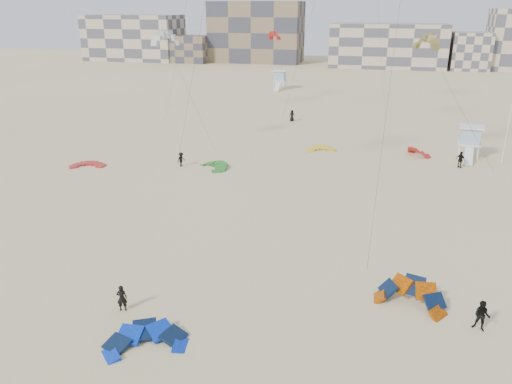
% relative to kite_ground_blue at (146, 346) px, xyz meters
% --- Properties ---
extents(ground, '(320.00, 320.00, 0.00)m').
position_rel_kite_ground_blue_xyz_m(ground, '(0.43, 4.27, 0.00)').
color(ground, beige).
rests_on(ground, ground).
extents(kite_ground_blue, '(5.91, 6.01, 2.57)m').
position_rel_kite_ground_blue_xyz_m(kite_ground_blue, '(0.00, 0.00, 0.00)').
color(kite_ground_blue, '#0C31CC').
rests_on(kite_ground_blue, ground).
extents(kite_ground_orange, '(5.06, 5.09, 4.01)m').
position_rel_kite_ground_blue_xyz_m(kite_ground_orange, '(13.34, 7.36, 0.00)').
color(kite_ground_orange, '#ED5800').
rests_on(kite_ground_orange, ground).
extents(kite_ground_red, '(4.48, 4.61, 0.62)m').
position_rel_kite_ground_blue_xyz_m(kite_ground_red, '(-20.23, 26.88, 0.00)').
color(kite_ground_red, red).
rests_on(kite_ground_red, ground).
extents(kite_ground_green, '(5.48, 5.48, 1.91)m').
position_rel_kite_ground_blue_xyz_m(kite_ground_green, '(-6.54, 29.78, 0.00)').
color(kite_ground_green, '#21872E').
rests_on(kite_ground_green, ground).
extents(kite_ground_red_far, '(4.39, 4.37, 3.00)m').
position_rel_kite_ground_blue_xyz_m(kite_ground_red_far, '(15.27, 40.37, 0.00)').
color(kite_ground_red_far, red).
rests_on(kite_ground_red_far, ground).
extents(kite_ground_yellow, '(4.27, 4.41, 1.42)m').
position_rel_kite_ground_blue_xyz_m(kite_ground_yellow, '(3.94, 39.66, 0.00)').
color(kite_ground_yellow, yellow).
rests_on(kite_ground_yellow, ground).
extents(kitesurfer_main, '(0.69, 0.57, 1.64)m').
position_rel_kite_ground_blue_xyz_m(kitesurfer_main, '(-2.74, 2.63, 0.82)').
color(kitesurfer_main, black).
rests_on(kitesurfer_main, ground).
extents(kitesurfer_b, '(1.04, 0.93, 1.76)m').
position_rel_kite_ground_blue_xyz_m(kitesurfer_b, '(16.98, 5.80, 0.88)').
color(kitesurfer_b, black).
rests_on(kitesurfer_b, ground).
extents(kitesurfer_c, '(1.00, 1.18, 1.59)m').
position_rel_kite_ground_blue_xyz_m(kitesurfer_c, '(-10.15, 29.37, 0.79)').
color(kitesurfer_c, black).
rests_on(kitesurfer_c, ground).
extents(kitesurfer_d, '(1.12, 0.99, 1.81)m').
position_rel_kite_ground_blue_xyz_m(kitesurfer_d, '(19.45, 36.50, 0.91)').
color(kitesurfer_d, black).
rests_on(kitesurfer_d, ground).
extents(kitesurfer_e, '(0.90, 0.65, 1.72)m').
position_rel_kite_ground_blue_xyz_m(kitesurfer_e, '(-2.62, 55.10, 0.86)').
color(kitesurfer_e, black).
rests_on(kitesurfer_e, ground).
extents(kite_fly_grey, '(8.67, 4.60, 13.18)m').
position_rel_kite_ground_blue_xyz_m(kite_fly_grey, '(-13.80, 35.21, 12.98)').
color(kite_fly_grey, silver).
rests_on(kite_fly_grey, ground).
extents(kite_fly_olive, '(9.58, 6.85, 13.20)m').
position_rel_kite_ground_blue_xyz_m(kite_fly_olive, '(14.64, 37.13, 12.95)').
color(kite_fly_olive, olive).
rests_on(kite_fly_olive, ground).
extents(kite_fly_red, '(7.11, 11.55, 11.73)m').
position_rel_kite_ground_blue_xyz_m(kite_fly_red, '(-8.94, 70.44, 11.56)').
color(kite_fly_red, red).
rests_on(kite_fly_red, ground).
extents(lifeguard_tower_near, '(2.90, 5.21, 3.70)m').
position_rel_kite_ground_blue_xyz_m(lifeguard_tower_near, '(20.83, 40.87, 1.83)').
color(lifeguard_tower_near, white).
rests_on(lifeguard_tower_near, ground).
extents(lifeguard_tower_far, '(2.81, 5.36, 3.93)m').
position_rel_kite_ground_blue_xyz_m(lifeguard_tower_far, '(-10.99, 85.56, 1.95)').
color(lifeguard_tower_far, white).
rests_on(lifeguard_tower_far, ground).
extents(flagpole, '(0.66, 0.10, 8.09)m').
position_rel_kite_ground_blue_xyz_m(flagpole, '(24.16, 39.03, 4.24)').
color(flagpole, white).
rests_on(flagpole, ground).
extents(condo_west_a, '(30.00, 15.00, 14.00)m').
position_rel_kite_ground_blue_xyz_m(condo_west_a, '(-69.57, 134.27, 7.00)').
color(condo_west_a, '#CCB396').
rests_on(condo_west_a, ground).
extents(condo_west_b, '(28.00, 14.00, 18.00)m').
position_rel_kite_ground_blue_xyz_m(condo_west_b, '(-29.57, 138.27, 9.00)').
color(condo_west_b, '#816A4E').
rests_on(condo_west_b, ground).
extents(condo_mid, '(32.00, 16.00, 12.00)m').
position_rel_kite_ground_blue_xyz_m(condo_mid, '(10.43, 134.27, 6.00)').
color(condo_mid, '#CCB396').
rests_on(condo_mid, ground).
extents(condo_fill_left, '(12.00, 10.00, 8.00)m').
position_rel_kite_ground_blue_xyz_m(condo_fill_left, '(-49.57, 132.27, 4.00)').
color(condo_fill_left, '#816A4E').
rests_on(condo_fill_left, ground).
extents(condo_fill_right, '(10.00, 10.00, 10.00)m').
position_rel_kite_ground_blue_xyz_m(condo_fill_right, '(32.43, 132.27, 5.00)').
color(condo_fill_right, '#CCB396').
rests_on(condo_fill_right, ground).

